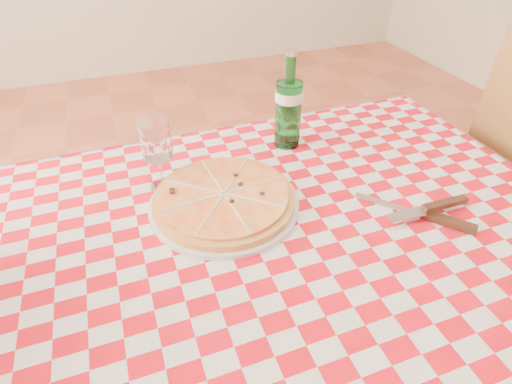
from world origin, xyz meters
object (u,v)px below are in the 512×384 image
pizza_plate (224,198)px  water_bottle (289,100)px  dining_table (274,263)px  wine_glass (158,155)px

pizza_plate → water_bottle: (0.23, 0.19, 0.10)m
dining_table → wine_glass: size_ratio=7.12×
pizza_plate → wine_glass: wine_glass is taller
dining_table → water_bottle: (0.16, 0.30, 0.22)m
water_bottle → wine_glass: water_bottle is taller
wine_glass → pizza_plate: bearing=-45.8°
dining_table → pizza_plate: size_ratio=3.70×
water_bottle → dining_table: bearing=-117.3°
water_bottle → wine_glass: 0.35m
dining_table → wine_glass: (-0.19, 0.23, 0.18)m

